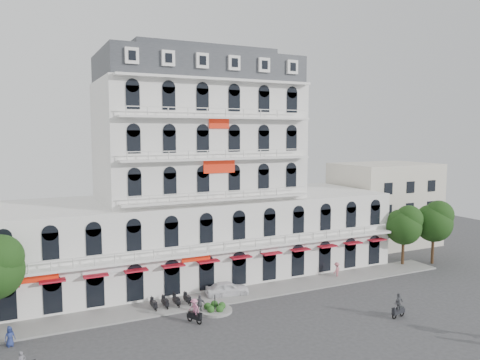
# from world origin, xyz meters

# --- Properties ---
(ground) EXTENTS (120.00, 120.00, 0.00)m
(ground) POSITION_xyz_m (0.00, 0.00, 0.00)
(ground) COLOR #38383A
(ground) RESTS_ON ground
(sidewalk) EXTENTS (53.00, 4.00, 0.16)m
(sidewalk) POSITION_xyz_m (0.00, 9.00, 0.08)
(sidewalk) COLOR gray
(sidewalk) RESTS_ON ground
(main_building) EXTENTS (45.00, 15.00, 25.80)m
(main_building) POSITION_xyz_m (0.00, 18.00, 9.96)
(main_building) COLOR silver
(main_building) RESTS_ON ground
(flank_building_east) EXTENTS (14.00, 10.00, 12.00)m
(flank_building_east) POSITION_xyz_m (30.00, 20.00, 6.00)
(flank_building_east) COLOR beige
(flank_building_east) RESTS_ON ground
(traffic_island) EXTENTS (3.20, 3.20, 1.60)m
(traffic_island) POSITION_xyz_m (-3.00, 6.00, 0.26)
(traffic_island) COLOR gray
(traffic_island) RESTS_ON ground
(parked_scooter_row) EXTENTS (4.40, 1.80, 1.10)m
(parked_scooter_row) POSITION_xyz_m (-6.35, 8.80, 0.00)
(parked_scooter_row) COLOR black
(parked_scooter_row) RESTS_ON ground
(tree_east_inner) EXTENTS (4.40, 4.37, 7.57)m
(tree_east_inner) POSITION_xyz_m (24.05, 9.98, 5.21)
(tree_east_inner) COLOR #382314
(tree_east_inner) RESTS_ON ground
(tree_east_outer) EXTENTS (4.65, 4.65, 8.05)m
(tree_east_outer) POSITION_xyz_m (28.05, 8.98, 5.55)
(tree_east_outer) COLOR #382314
(tree_east_outer) RESTS_ON ground
(parked_car) EXTENTS (4.64, 2.45, 1.50)m
(parked_car) POSITION_xyz_m (-0.25, 9.37, 0.75)
(parked_car) COLOR white
(parked_car) RESTS_ON ground
(rider_northeast) EXTENTS (1.69, 0.62, 2.27)m
(rider_northeast) POSITION_xyz_m (11.26, -2.37, 1.13)
(rider_northeast) COLOR #232428
(rider_northeast) RESTS_ON ground
(rider_center) EXTENTS (1.07, 1.57, 2.18)m
(rider_center) POSITION_xyz_m (-5.59, 4.41, 1.15)
(rider_center) COLOR black
(rider_center) RESTS_ON ground
(pedestrian_left) EXTENTS (0.87, 0.69, 1.56)m
(pedestrian_left) POSITION_xyz_m (-20.00, 6.30, 0.78)
(pedestrian_left) COLOR navy
(pedestrian_left) RESTS_ON ground
(pedestrian_mid) EXTENTS (1.10, 0.84, 1.74)m
(pedestrian_mid) POSITION_xyz_m (-4.41, 6.17, 0.87)
(pedestrian_mid) COLOR #525259
(pedestrian_mid) RESTS_ON ground
(pedestrian_right) EXTENTS (1.31, 1.08, 1.76)m
(pedestrian_right) POSITION_xyz_m (13.50, 9.50, 0.88)
(pedestrian_right) COLOR #BE6570
(pedestrian_right) RESTS_ON ground
(pedestrian_far) EXTENTS (0.66, 0.63, 1.52)m
(pedestrian_far) POSITION_xyz_m (-20.00, 6.59, 0.76)
(pedestrian_far) COLOR navy
(pedestrian_far) RESTS_ON ground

